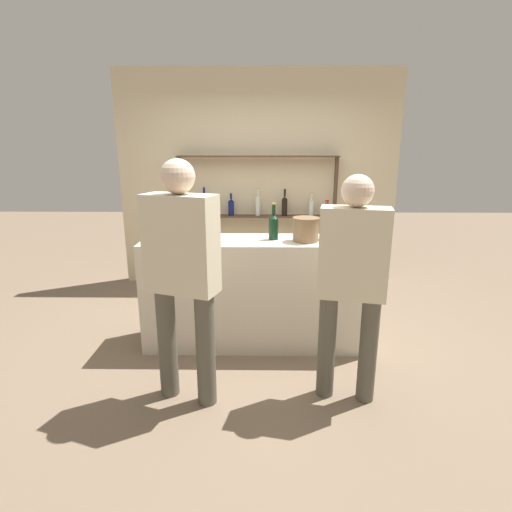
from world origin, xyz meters
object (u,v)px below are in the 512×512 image
(counter_bottle_2, at_px, (354,223))
(ice_bucket, at_px, (306,229))
(customer_right, at_px, (352,275))
(counter_bottle_1, at_px, (274,226))
(counter_bottle_3, at_px, (215,229))
(cork_jar, at_px, (166,234))
(customer_left, at_px, (182,268))
(counter_bottle_0, at_px, (212,225))
(wine_glass, at_px, (172,226))
(counter_bottle_4, at_px, (326,224))

(counter_bottle_2, height_order, ice_bucket, counter_bottle_2)
(customer_right, bearing_deg, counter_bottle_1, 42.31)
(counter_bottle_2, height_order, counter_bottle_3, counter_bottle_2)
(counter_bottle_2, relative_size, cork_jar, 2.27)
(customer_left, bearing_deg, counter_bottle_0, 13.07)
(counter_bottle_0, xyz_separation_m, customer_right, (1.08, -0.88, -0.18))
(counter_bottle_1, bearing_deg, cork_jar, -171.68)
(counter_bottle_2, xyz_separation_m, cork_jar, (-1.70, -0.27, -0.06))
(counter_bottle_2, relative_size, customer_left, 0.19)
(ice_bucket, distance_m, customer_right, 0.86)
(counter_bottle_0, height_order, counter_bottle_3, counter_bottle_0)
(counter_bottle_2, bearing_deg, customer_left, -143.20)
(counter_bottle_1, relative_size, cork_jar, 2.27)
(counter_bottle_3, height_order, customer_left, customer_left)
(counter_bottle_2, xyz_separation_m, customer_left, (-1.41, -1.05, -0.12))
(customer_right, bearing_deg, wine_glass, 68.46)
(wine_glass, relative_size, cork_jar, 1.04)
(cork_jar, xyz_separation_m, customer_left, (0.29, -0.78, -0.06))
(ice_bucket, bearing_deg, customer_right, -73.47)
(wine_glass, bearing_deg, counter_bottle_0, -11.81)
(counter_bottle_3, distance_m, cork_jar, 0.44)
(counter_bottle_2, xyz_separation_m, customer_right, (-0.23, -1.02, -0.18))
(counter_bottle_0, distance_m, customer_left, 0.92)
(counter_bottle_2, xyz_separation_m, counter_bottle_3, (-1.27, -0.25, -0.01))
(counter_bottle_0, xyz_separation_m, counter_bottle_3, (0.04, -0.11, -0.01))
(cork_jar, bearing_deg, counter_bottle_2, 9.18)
(counter_bottle_1, relative_size, wine_glass, 2.17)
(counter_bottle_0, xyz_separation_m, customer_left, (-0.10, -0.91, -0.12))
(counter_bottle_3, distance_m, customer_right, 1.30)
(counter_bottle_1, bearing_deg, ice_bucket, -14.55)
(counter_bottle_2, relative_size, counter_bottle_4, 0.92)
(counter_bottle_3, xyz_separation_m, wine_glass, (-0.42, 0.18, -0.01))
(counter_bottle_4, bearing_deg, ice_bucket, -155.13)
(cork_jar, bearing_deg, counter_bottle_0, 18.30)
(counter_bottle_3, bearing_deg, counter_bottle_4, 7.57)
(wine_glass, bearing_deg, ice_bucket, -6.66)
(counter_bottle_3, bearing_deg, counter_bottle_0, 112.07)
(counter_bottle_2, xyz_separation_m, counter_bottle_4, (-0.28, -0.12, 0.01))
(counter_bottle_0, relative_size, customer_left, 0.19)
(ice_bucket, xyz_separation_m, customer_right, (0.24, -0.81, -0.16))
(counter_bottle_3, xyz_separation_m, counter_bottle_4, (0.99, 0.13, 0.02))
(cork_jar, xyz_separation_m, customer_right, (1.47, -0.75, -0.12))
(cork_jar, bearing_deg, customer_right, -26.91)
(counter_bottle_0, xyz_separation_m, counter_bottle_2, (1.31, 0.15, -0.00))
(counter_bottle_1, bearing_deg, counter_bottle_4, 1.84)
(customer_right, bearing_deg, cork_jar, 74.76)
(counter_bottle_4, bearing_deg, wine_glass, 177.83)
(customer_right, bearing_deg, counter_bottle_2, -0.84)
(counter_bottle_1, distance_m, customer_right, 1.04)
(counter_bottle_4, height_order, customer_right, customer_right)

